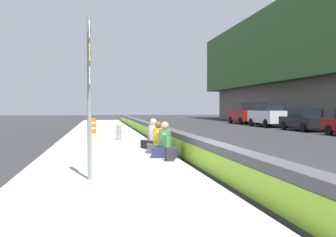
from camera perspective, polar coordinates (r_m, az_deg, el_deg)
The scene contains 13 objects.
ground_plane at distance 9.46m, azimuth 7.56°, elevation -8.94°, with size 160.00×160.00×0.00m, color #2B2B2D.
sidewalk_strip at distance 9.00m, azimuth -8.90°, elevation -9.05°, with size 80.00×4.40×0.14m, color #B5B2A8.
jersey_barrier at distance 9.39m, azimuth 7.54°, elevation -6.40°, with size 76.00×0.45×0.85m.
route_sign_post at distance 8.36m, azimuth -12.08°, elevation 5.01°, with size 0.44×0.09×3.60m.
fire_hydrant at distance 18.32m, azimuth -7.61°, elevation -1.95°, with size 0.26×0.46×0.88m.
seated_person_foreground at distance 11.98m, azimuth -0.48°, elevation -4.27°, with size 0.87×0.97×1.15m.
seated_person_middle at distance 13.22m, azimuth -1.52°, elevation -3.76°, with size 0.77×0.88×1.11m.
seated_person_rear at distance 14.60m, azimuth -2.27°, elevation -3.17°, with size 0.89×0.99×1.18m.
backpack at distance 11.14m, azimuth 0.26°, elevation -5.58°, with size 0.32×0.28×0.40m.
construction_barrel at distance 23.61m, azimuth -11.67°, elevation -1.08°, with size 0.54×0.54×0.95m.
parked_car_fourth at distance 29.42m, azimuth 20.32°, elevation -0.14°, with size 4.52×1.99×1.71m.
parked_car_midline at distance 34.60m, azimuth 15.23°, elevation 0.69°, with size 4.81×2.08×2.28m.
parked_car_far at distance 40.23m, azimuth 11.65°, elevation 0.85°, with size 4.83×2.13×2.28m.
Camera 1 is at (-8.84, 2.91, 1.74)m, focal length 39.37 mm.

